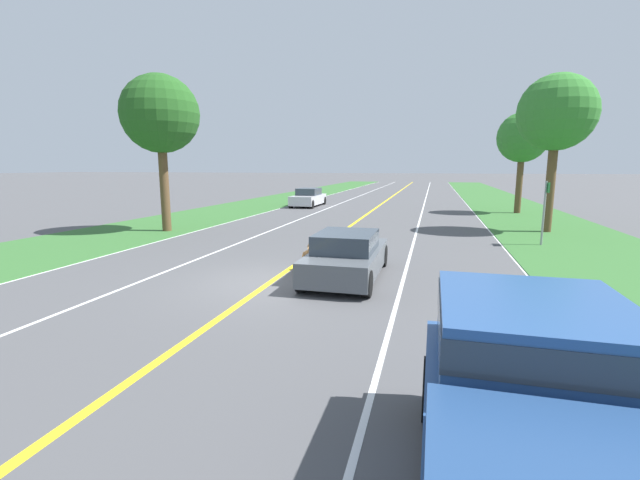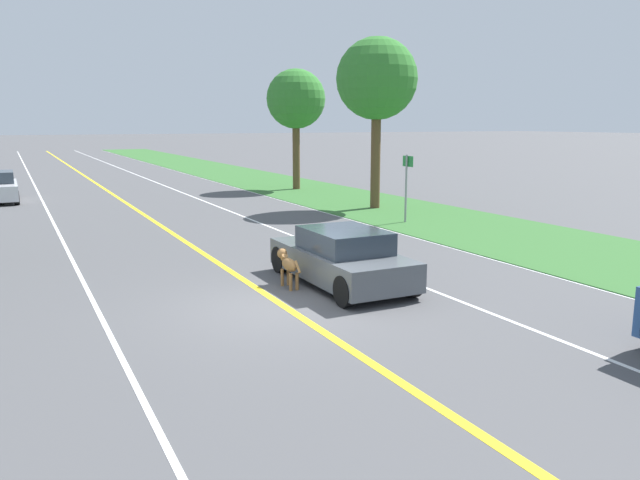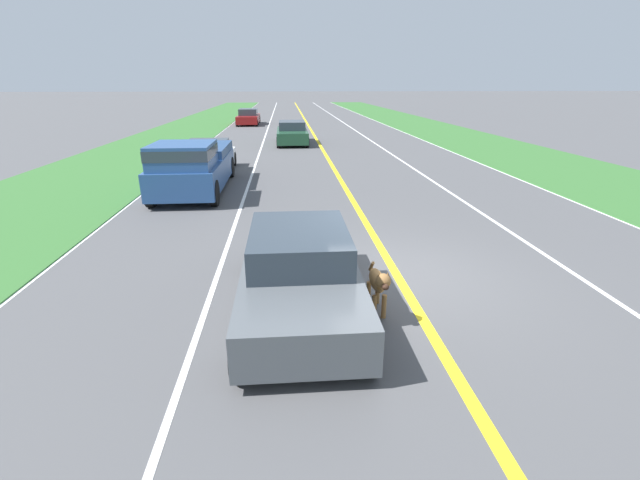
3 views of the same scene
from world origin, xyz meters
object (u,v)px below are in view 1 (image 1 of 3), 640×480
(oncoming_car, at_px, (308,198))
(roadside_tree_right_near, at_px, (557,114))
(roadside_tree_right_far, at_px, (523,138))
(ego_car, at_px, (347,256))
(dog, at_px, (308,255))
(street_sign, at_px, (545,205))
(roadside_tree_left_near, at_px, (160,115))
(pickup_truck, at_px, (565,468))

(oncoming_car, bearing_deg, roadside_tree_right_near, 145.51)
(roadside_tree_right_far, bearing_deg, ego_car, -111.63)
(oncoming_car, height_order, roadside_tree_right_near, roadside_tree_right_near)
(dog, relative_size, street_sign, 0.48)
(roadside_tree_left_near, xyz_separation_m, street_sign, (16.83, 0.47, -3.90))
(dog, height_order, oncoming_car, oncoming_car)
(dog, height_order, street_sign, street_sign)
(pickup_truck, distance_m, roadside_tree_right_near, 20.34)
(ego_car, xyz_separation_m, dog, (-1.23, 0.32, -0.08))
(ego_car, height_order, roadside_tree_left_near, roadside_tree_left_near)
(dog, relative_size, pickup_truck, 0.23)
(roadside_tree_right_near, height_order, street_sign, roadside_tree_right_near)
(ego_car, bearing_deg, roadside_tree_right_far, 68.37)
(dog, relative_size, oncoming_car, 0.27)
(dog, xyz_separation_m, roadside_tree_right_far, (9.06, 19.43, 4.43))
(roadside_tree_right_far, distance_m, roadside_tree_left_near, 22.43)
(ego_car, relative_size, roadside_tree_right_near, 0.58)
(ego_car, height_order, street_sign, street_sign)
(oncoming_car, bearing_deg, ego_car, 109.15)
(roadside_tree_left_near, relative_size, street_sign, 2.87)
(ego_car, bearing_deg, street_sign, 46.68)
(oncoming_car, height_order, roadside_tree_left_near, roadside_tree_left_near)
(ego_car, relative_size, street_sign, 1.66)
(ego_car, height_order, pickup_truck, pickup_truck)
(pickup_truck, xyz_separation_m, roadside_tree_right_near, (4.32, 19.34, 4.61))
(roadside_tree_left_near, bearing_deg, roadside_tree_right_near, 13.93)
(roadside_tree_right_far, bearing_deg, oncoming_car, 174.37)
(roadside_tree_left_near, distance_m, street_sign, 17.28)
(roadside_tree_right_near, bearing_deg, roadside_tree_left_near, -166.07)
(pickup_truck, height_order, street_sign, street_sign)
(roadside_tree_right_near, bearing_deg, pickup_truck, -102.59)
(pickup_truck, relative_size, roadside_tree_left_near, 0.73)
(pickup_truck, xyz_separation_m, roadside_tree_left_near, (-13.58, 14.90, 4.59))
(pickup_truck, bearing_deg, ego_car, 111.54)
(pickup_truck, bearing_deg, oncoming_car, 109.83)
(roadside_tree_right_far, bearing_deg, pickup_truck, -99.11)
(pickup_truck, distance_m, roadside_tree_left_near, 20.67)
(roadside_tree_right_far, bearing_deg, roadside_tree_right_near, -91.27)
(ego_car, bearing_deg, pickup_truck, -68.46)
(roadside_tree_right_near, xyz_separation_m, roadside_tree_left_near, (-17.90, -4.44, -0.02))
(ego_car, xyz_separation_m, oncoming_car, (-7.38, 21.25, 0.04))
(roadside_tree_left_near, bearing_deg, street_sign, 1.60)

